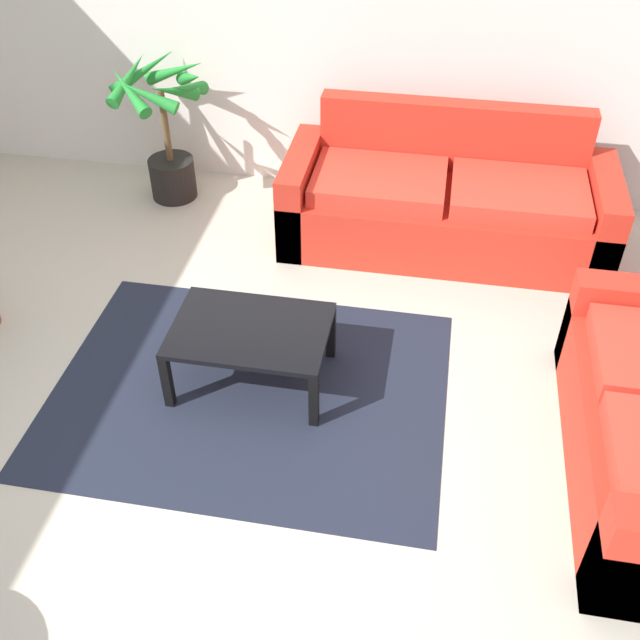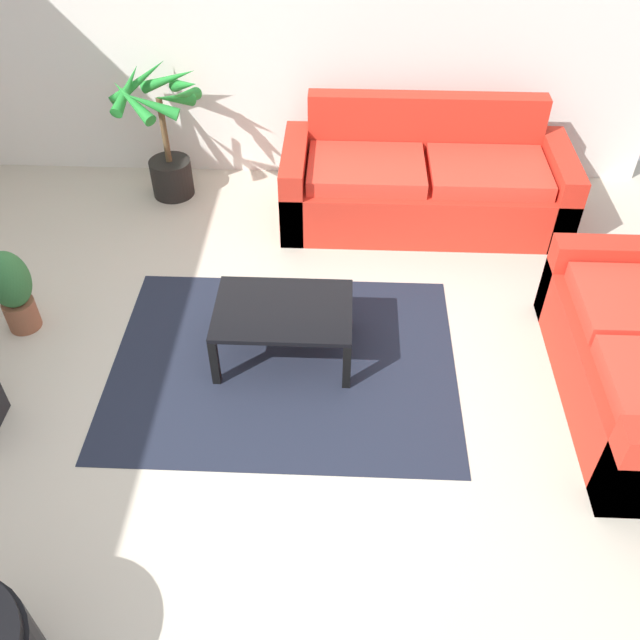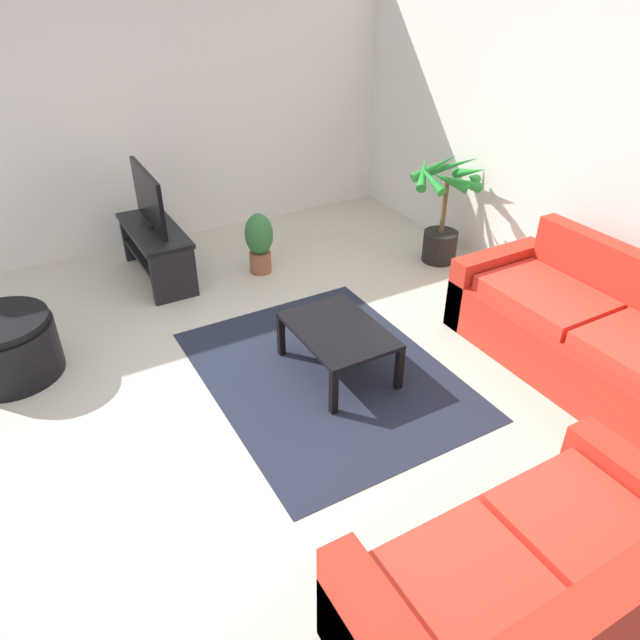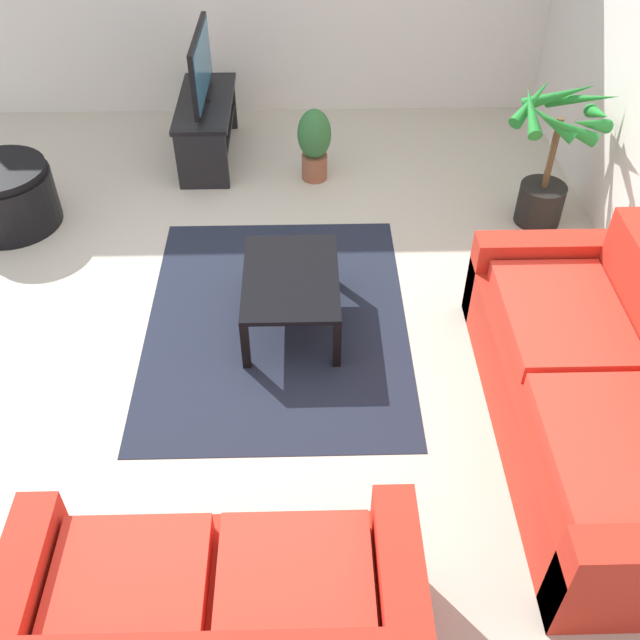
% 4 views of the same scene
% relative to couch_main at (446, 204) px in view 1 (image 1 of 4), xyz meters
% --- Properties ---
extents(ground_plane, '(6.60, 6.60, 0.00)m').
position_rel_couch_main_xyz_m(ground_plane, '(-1.07, -2.28, -0.30)').
color(ground_plane, beige).
extents(wall_back, '(6.00, 0.06, 2.70)m').
position_rel_couch_main_xyz_m(wall_back, '(-1.07, 0.72, 1.05)').
color(wall_back, silver).
rests_on(wall_back, ground).
extents(couch_main, '(2.24, 0.90, 0.90)m').
position_rel_couch_main_xyz_m(couch_main, '(0.00, 0.00, 0.00)').
color(couch_main, red).
rests_on(couch_main, ground).
extents(coffee_table, '(0.86, 0.60, 0.38)m').
position_rel_couch_main_xyz_m(coffee_table, '(-0.99, -1.63, 0.03)').
color(coffee_table, black).
rests_on(coffee_table, ground).
extents(area_rug, '(2.20, 1.70, 0.01)m').
position_rel_couch_main_xyz_m(area_rug, '(-0.99, -1.73, -0.30)').
color(area_rug, '#1E2333').
rests_on(area_rug, ground).
extents(potted_palm, '(0.79, 0.79, 1.06)m').
position_rel_couch_main_xyz_m(potted_palm, '(-2.11, 0.28, 0.23)').
color(potted_palm, black).
rests_on(potted_palm, ground).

